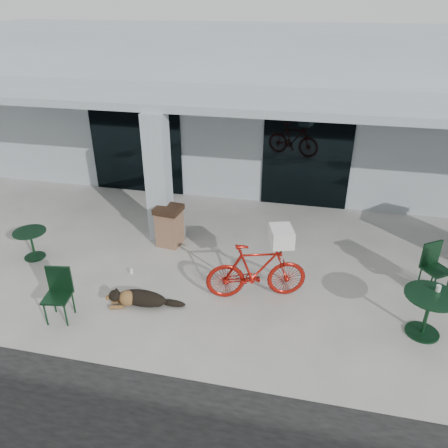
% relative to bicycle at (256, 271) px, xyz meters
% --- Properties ---
extents(ground, '(80.00, 80.00, 0.00)m').
position_rel_bicycle_xyz_m(ground, '(-1.15, -0.40, -0.60)').
color(ground, '#B9B6AE').
rests_on(ground, ground).
extents(building, '(22.00, 7.00, 4.50)m').
position_rel_bicycle_xyz_m(building, '(-1.15, 8.10, 1.65)').
color(building, '#A8B6BF').
rests_on(building, ground).
extents(storefront_glass_left, '(2.80, 0.06, 2.70)m').
position_rel_bicycle_xyz_m(storefront_glass_left, '(-4.35, 4.58, 0.75)').
color(storefront_glass_left, black).
rests_on(storefront_glass_left, ground).
extents(storefront_glass_right, '(2.40, 0.06, 2.70)m').
position_rel_bicycle_xyz_m(storefront_glass_right, '(0.65, 4.58, 0.75)').
color(storefront_glass_right, black).
rests_on(storefront_glass_right, ground).
extents(column, '(0.50, 0.50, 3.12)m').
position_rel_bicycle_xyz_m(column, '(-2.65, 1.90, 0.96)').
color(column, '#A8B6BF').
rests_on(column, ground).
extents(overhang, '(22.00, 2.80, 0.18)m').
position_rel_bicycle_xyz_m(overhang, '(-1.15, 3.20, 2.61)').
color(overhang, '#A8B6BF').
rests_on(overhang, column).
extents(bicycle, '(2.06, 1.11, 1.19)m').
position_rel_bicycle_xyz_m(bicycle, '(0.00, 0.00, 0.00)').
color(bicycle, '#A1150D').
rests_on(bicycle, ground).
extents(laundry_basket, '(0.55, 0.64, 0.33)m').
position_rel_bicycle_xyz_m(laundry_basket, '(0.43, 0.13, 0.76)').
color(laundry_basket, white).
rests_on(laundry_basket, bicycle).
extents(dog, '(1.19, 0.69, 0.38)m').
position_rel_bicycle_xyz_m(dog, '(-2.10, -0.78, -0.41)').
color(dog, black).
rests_on(dog, ground).
extents(cup_near_dog, '(0.09, 0.09, 0.10)m').
position_rel_bicycle_xyz_m(cup_near_dog, '(-2.77, 0.22, -0.55)').
color(cup_near_dog, white).
rests_on(cup_near_dog, ground).
extents(cafe_table_near, '(0.80, 0.80, 0.68)m').
position_rel_bicycle_xyz_m(cafe_table_near, '(-5.21, 0.35, -0.26)').
color(cafe_table_near, '#12351D').
rests_on(cafe_table_near, ground).
extents(cafe_chair_near, '(0.53, 0.57, 1.02)m').
position_rel_bicycle_xyz_m(cafe_chair_near, '(-3.43, -1.49, -0.08)').
color(cafe_chair_near, '#12351D').
rests_on(cafe_chair_near, ground).
extents(cafe_table_far, '(1.11, 1.11, 0.84)m').
position_rel_bicycle_xyz_m(cafe_table_far, '(3.09, -0.45, -0.17)').
color(cafe_table_far, '#12351D').
rests_on(cafe_table_far, ground).
extents(cafe_chair_far_a, '(0.68, 0.69, 1.04)m').
position_rel_bicycle_xyz_m(cafe_chair_far_a, '(3.49, 0.96, -0.08)').
color(cafe_chair_far_a, '#12351D').
rests_on(cafe_chair_far_a, ground).
extents(cup_on_table, '(0.10, 0.10, 0.11)m').
position_rel_bicycle_xyz_m(cup_on_table, '(3.20, -0.31, 0.31)').
color(cup_on_table, white).
rests_on(cup_on_table, cafe_table_far).
extents(trash_receptacle, '(0.65, 0.65, 0.99)m').
position_rel_bicycle_xyz_m(trash_receptacle, '(-2.35, 1.62, -0.10)').
color(trash_receptacle, brown).
rests_on(trash_receptacle, ground).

